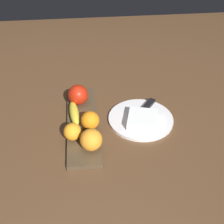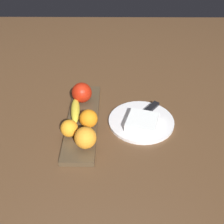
% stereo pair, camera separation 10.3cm
% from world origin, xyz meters
% --- Properties ---
extents(ground_plane, '(2.40, 2.40, 0.00)m').
position_xyz_m(ground_plane, '(0.00, 0.00, 0.00)').
color(ground_plane, brown).
extents(fruit_tray, '(0.45, 0.11, 0.02)m').
position_xyz_m(fruit_tray, '(-0.01, 0.03, 0.01)').
color(fruit_tray, '#4C3C28').
rests_on(fruit_tray, ground_plane).
extents(apple, '(0.08, 0.08, 0.08)m').
position_xyz_m(apple, '(-0.12, 0.02, 0.06)').
color(apple, '#B51F0D').
rests_on(apple, fruit_tray).
extents(banana, '(0.16, 0.05, 0.03)m').
position_xyz_m(banana, '(-0.03, -0.00, 0.04)').
color(banana, yellow).
rests_on(banana, fruit_tray).
extents(orange_near_apple, '(0.07, 0.07, 0.07)m').
position_xyz_m(orange_near_apple, '(0.04, 0.06, 0.05)').
color(orange_near_apple, orange).
rests_on(orange_near_apple, fruit_tray).
extents(orange_near_banana, '(0.07, 0.07, 0.07)m').
position_xyz_m(orange_near_banana, '(0.14, 0.05, 0.06)').
color(orange_near_banana, orange).
rests_on(orange_near_banana, fruit_tray).
extents(orange_center, '(0.06, 0.06, 0.06)m').
position_xyz_m(orange_center, '(0.09, -0.01, 0.05)').
color(orange_center, orange).
rests_on(orange_center, fruit_tray).
extents(dinner_plate, '(0.25, 0.25, 0.01)m').
position_xyz_m(dinner_plate, '(-0.01, 0.25, 0.01)').
color(dinner_plate, white).
rests_on(dinner_plate, ground_plane).
extents(folded_napkin, '(0.13, 0.13, 0.03)m').
position_xyz_m(folded_napkin, '(0.02, 0.25, 0.03)').
color(folded_napkin, white).
rests_on(folded_napkin, dinner_plate).
extents(knife, '(0.16, 0.13, 0.01)m').
position_xyz_m(knife, '(-0.06, 0.29, 0.02)').
color(knife, silver).
rests_on(knife, dinner_plate).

